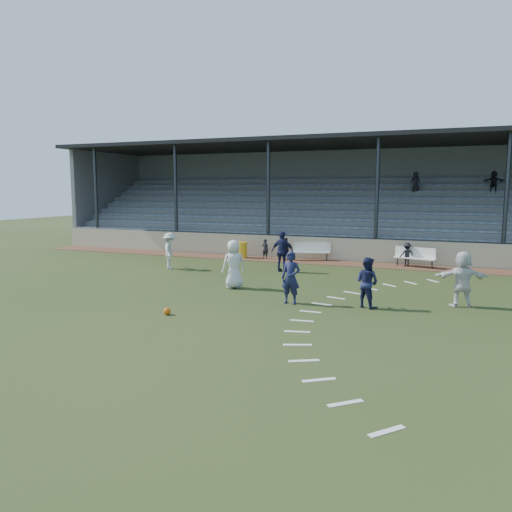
{
  "coord_description": "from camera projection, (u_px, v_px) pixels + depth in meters",
  "views": [
    {
      "loc": [
        7.01,
        -14.66,
        3.8
      ],
      "look_at": [
        0.0,
        2.5,
        1.3
      ],
      "focal_mm": 35.0,
      "sensor_mm": 36.0,
      "label": 1
    }
  ],
  "objects": [
    {
      "name": "penalty_arc",
      "position": [
        351.0,
        316.0,
        15.04
      ],
      "size": [
        3.89,
        14.63,
        0.01
      ],
      "color": "silver",
      "rests_on": "ground"
    },
    {
      "name": "cinder_track",
      "position": [
        313.0,
        262.0,
        26.22
      ],
      "size": [
        34.0,
        2.0,
        0.02
      ],
      "primitive_type": "cube",
      "color": "#533021",
      "rests_on": "ground"
    },
    {
      "name": "ground",
      "position": [
        228.0,
        304.0,
        16.58
      ],
      "size": [
        90.0,
        90.0,
        0.0
      ],
      "primitive_type": "plane",
      "color": "#283415",
      "rests_on": "ground"
    },
    {
      "name": "retaining_wall",
      "position": [
        319.0,
        248.0,
        27.1
      ],
      "size": [
        34.0,
        0.18,
        1.2
      ],
      "primitive_type": "cube",
      "color": "beige",
      "rests_on": "ground"
    },
    {
      "name": "trash_bin",
      "position": [
        242.0,
        250.0,
        27.59
      ],
      "size": [
        0.54,
        0.54,
        0.87
      ],
      "primitive_type": "cylinder",
      "color": "gold",
      "rests_on": "cinder_track"
    },
    {
      "name": "sub_right",
      "position": [
        407.0,
        254.0,
        24.48
      ],
      "size": [
        0.87,
        0.71,
        1.18
      ],
      "primitive_type": "imported",
      "rotation": [
        0.0,
        0.0,
        3.56
      ],
      "color": "black",
      "rests_on": "cinder_track"
    },
    {
      "name": "player_navy_mid",
      "position": [
        367.0,
        282.0,
        16.02
      ],
      "size": [
        0.98,
        0.89,
        1.64
      ],
      "primitive_type": "imported",
      "rotation": [
        0.0,
        0.0,
        2.71
      ],
      "color": "#161A3E",
      "rests_on": "ground"
    },
    {
      "name": "football",
      "position": [
        167.0,
        311.0,
        15.13
      ],
      "size": [
        0.22,
        0.22,
        0.22
      ],
      "primitive_type": "sphere",
      "color": "#CB530B",
      "rests_on": "ground"
    },
    {
      "name": "player_white_back",
      "position": [
        462.0,
        279.0,
        16.12
      ],
      "size": [
        1.78,
        1.0,
        1.83
      ],
      "primitive_type": "imported",
      "rotation": [
        0.0,
        0.0,
        3.43
      ],
      "color": "silver",
      "rests_on": "ground"
    },
    {
      "name": "player_navy_lead",
      "position": [
        291.0,
        278.0,
        16.53
      ],
      "size": [
        0.64,
        0.43,
        1.75
      ],
      "primitive_type": "imported",
      "rotation": [
        0.0,
        0.0,
        -0.01
      ],
      "color": "#161A3E",
      "rests_on": "ground"
    },
    {
      "name": "player_white_wing",
      "position": [
        170.0,
        251.0,
        23.78
      ],
      "size": [
        1.08,
        1.29,
        1.74
      ],
      "primitive_type": "imported",
      "rotation": [
        0.0,
        0.0,
        2.04
      ],
      "color": "silver",
      "rests_on": "ground"
    },
    {
      "name": "sub_left_far",
      "position": [
        286.0,
        249.0,
        26.56
      ],
      "size": [
        0.76,
        0.45,
        1.21
      ],
      "primitive_type": "imported",
      "rotation": [
        0.0,
        0.0,
        3.38
      ],
      "color": "black",
      "rests_on": "cinder_track"
    },
    {
      "name": "sub_left_near",
      "position": [
        265.0,
        249.0,
        27.2
      ],
      "size": [
        0.42,
        0.31,
        1.07
      ],
      "primitive_type": "imported",
      "rotation": [
        0.0,
        0.0,
        3.0
      ],
      "color": "black",
      "rests_on": "cinder_track"
    },
    {
      "name": "player_white_lead",
      "position": [
        234.0,
        264.0,
        19.13
      ],
      "size": [
        1.07,
        1.06,
        1.86
      ],
      "primitive_type": "imported",
      "rotation": [
        0.0,
        0.0,
        3.91
      ],
      "color": "silver",
      "rests_on": "ground"
    },
    {
      "name": "bench_left",
      "position": [
        311.0,
        250.0,
        26.63
      ],
      "size": [
        2.03,
        1.05,
        0.95
      ],
      "rotation": [
        0.0,
        0.0,
        0.31
      ],
      "color": "silver",
      "rests_on": "cinder_track"
    },
    {
      "name": "grandstand",
      "position": [
        339.0,
        215.0,
        31.21
      ],
      "size": [
        34.6,
        9.0,
        6.61
      ],
      "color": "slate",
      "rests_on": "ground"
    },
    {
      "name": "player_navy_wing",
      "position": [
        282.0,
        252.0,
        22.93
      ],
      "size": [
        1.13,
        0.54,
        1.87
      ],
      "primitive_type": "imported",
      "rotation": [
        0.0,
        0.0,
        3.06
      ],
      "color": "#161A3E",
      "rests_on": "ground"
    },
    {
      "name": "bench_right",
      "position": [
        415.0,
        255.0,
        24.32
      ],
      "size": [
        2.04,
        0.94,
        0.95
      ],
      "rotation": [
        0.0,
        0.0,
        -0.25
      ],
      "color": "silver",
      "rests_on": "cinder_track"
    }
  ]
}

